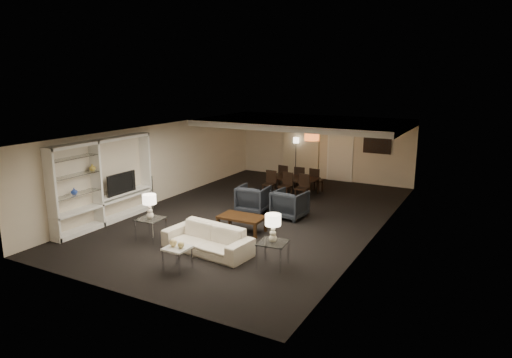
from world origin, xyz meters
The scene contains 35 objects.
floor centered at (0.00, 0.00, 0.00)m, with size 11.00×11.00×0.00m, color black.
ceiling centered at (0.00, 0.00, 2.50)m, with size 7.00×11.00×0.02m, color silver.
wall_back centered at (0.00, 5.50, 1.25)m, with size 7.00×0.02×2.50m, color beige.
wall_front centered at (0.00, -5.50, 1.25)m, with size 7.00×0.02×2.50m, color beige.
wall_left centered at (-3.50, 0.00, 1.25)m, with size 0.02×11.00×2.50m, color beige.
wall_right centered at (3.50, 0.00, 1.25)m, with size 0.02×11.00×2.50m, color beige.
ceiling_soffit centered at (0.00, 3.50, 2.40)m, with size 7.00×4.00×0.20m, color silver.
curtains centered at (-0.90, 5.42, 1.20)m, with size 1.50×0.12×2.40m, color beige.
door centered at (0.70, 5.47, 1.05)m, with size 0.90×0.05×2.10m, color silver.
painting centered at (2.10, 5.46, 1.55)m, with size 0.95×0.04×0.65m, color #142D38.
media_unit centered at (-3.31, -2.60, 1.18)m, with size 0.38×3.40×2.35m, color white, non-canonical shape.
pendant_light centered at (0.30, 3.50, 1.92)m, with size 0.52×0.52×0.24m, color #D8591E.
sofa centered at (0.35, -3.01, 0.32)m, with size 2.17×0.85×0.63m, color beige.
coffee_table centered at (0.35, -1.41, 0.21)m, with size 1.19×0.69×0.43m, color black, non-canonical shape.
armchair_left centered at (-0.25, 0.29, 0.40)m, with size 0.86×0.89×0.81m, color black.
armchair_right centered at (0.95, 0.29, 0.40)m, with size 0.86×0.89×0.81m, color black.
side_table_left centered at (-1.35, -3.01, 0.28)m, with size 0.60×0.60×0.56m, color white, non-canonical shape.
side_table_right centered at (2.05, -3.01, 0.28)m, with size 0.60×0.60×0.56m, color white, non-canonical shape.
table_lamp_left centered at (-1.35, -3.01, 0.86)m, with size 0.34×0.34×0.62m, color beige, non-canonical shape.
table_lamp_right centered at (2.05, -3.01, 0.86)m, with size 0.34×0.34×0.62m, color beige, non-canonical shape.
marble_table centered at (0.35, -4.11, 0.25)m, with size 0.50×0.50×0.50m, color white, non-canonical shape.
gold_gourd_a centered at (0.25, -4.11, 0.58)m, with size 0.16×0.16×0.16m, color #E7C87A.
gold_gourd_b centered at (0.45, -4.11, 0.57)m, with size 0.14×0.14×0.14m, color #D6BF71.
television centered at (-3.28, -2.09, 1.05)m, with size 0.14×1.03×0.60m, color black.
vase_blue centered at (-3.31, -3.60, 1.15)m, with size 0.17×0.17×0.17m, color #2846AE.
vase_amber centered at (-3.31, -2.96, 1.65)m, with size 0.17×0.17×0.18m, color gold.
floor_speaker centered at (-3.20, -0.89, 0.51)m, with size 0.11×0.11×1.02m, color black.
dining_table centered at (-0.05, 2.77, 0.29)m, with size 1.65×0.92×0.58m, color black.
chair_nl centered at (-0.65, 2.12, 0.43)m, with size 0.40×0.40×0.86m, color black, non-canonical shape.
chair_nm centered at (-0.05, 2.12, 0.43)m, with size 0.40×0.40×0.86m, color black, non-canonical shape.
chair_nr centered at (0.55, 2.12, 0.43)m, with size 0.40×0.40×0.86m, color black, non-canonical shape.
chair_fl centered at (-0.65, 3.42, 0.43)m, with size 0.40×0.40×0.86m, color black, non-canonical shape.
chair_fm centered at (-0.05, 3.42, 0.43)m, with size 0.40×0.40×0.86m, color black, non-canonical shape.
chair_fr centered at (0.55, 3.42, 0.43)m, with size 0.40×0.40×0.86m, color black, non-canonical shape.
floor_lamp centered at (-1.01, 5.16, 0.81)m, with size 0.23×0.23×1.61m, color black, non-canonical shape.
Camera 1 is at (6.12, -11.23, 4.06)m, focal length 32.00 mm.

